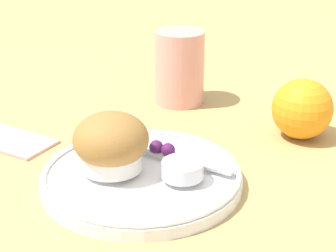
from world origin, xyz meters
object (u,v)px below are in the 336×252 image
(butter_knife, at_px, (160,153))
(orange_fruit, at_px, (302,109))
(juice_glass, at_px, (180,67))
(muffin, at_px, (111,143))

(butter_knife, relative_size, orange_fruit, 2.34)
(orange_fruit, bearing_deg, butter_knife, -123.69)
(butter_knife, bearing_deg, juice_glass, 114.11)
(orange_fruit, xyz_separation_m, juice_glass, (-0.21, 0.03, 0.02))
(muffin, height_order, juice_glass, juice_glass)
(juice_glass, bearing_deg, muffin, -77.27)
(muffin, relative_size, orange_fruit, 1.05)
(muffin, bearing_deg, juice_glass, 102.73)
(butter_knife, bearing_deg, orange_fruit, 57.11)
(butter_knife, distance_m, juice_glass, 0.23)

